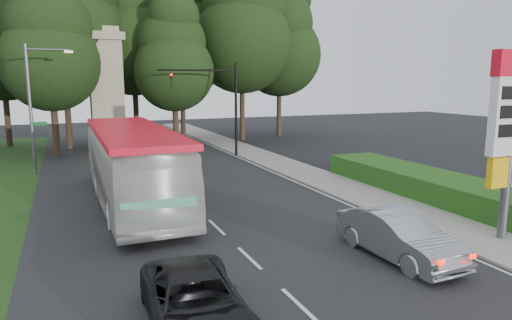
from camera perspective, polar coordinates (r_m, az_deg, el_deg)
name	(u,v)px	position (r m, az deg, el deg)	size (l,w,h in m)	color
ground	(309,315)	(12.16, 6.62, -18.67)	(120.00, 120.00, 0.00)	black
road_surface	(188,201)	(22.67, -8.49, -5.06)	(14.00, 80.00, 0.02)	black
sidewalk_right	(336,185)	(26.01, 9.96, -3.06)	(3.00, 80.00, 0.12)	gray
hedge	(430,185)	(24.68, 20.96, -2.99)	(3.00, 14.00, 1.20)	#1C4913
gas_station_pylon	(512,120)	(18.45, 29.41, 4.39)	(2.10, 0.45, 6.85)	#59595E
traffic_signal_mast	(220,96)	(35.06, -4.57, 7.96)	(6.10, 0.35, 7.20)	black
streetlight_signs	(34,104)	(31.34, -26.02, 6.36)	(2.75, 0.98, 8.00)	#59595E
monument	(106,90)	(39.41, -18.19, 8.33)	(3.00, 3.00, 10.05)	gray
tree_center_left	(60,4)	(42.72, -23.28, 17.44)	(10.08, 10.08, 19.80)	#2D2116
tree_center_right	(132,23)	(45.02, -15.22, 16.15)	(9.24, 9.24, 18.15)	#2D2116
tree_east_near	(181,42)	(47.79, -9.36, 14.36)	(8.12, 8.12, 15.95)	#2D2116
tree_east_mid	(242,22)	(45.66, -1.79, 16.81)	(9.52, 9.52, 18.70)	#2D2116
tree_far_east	(280,37)	(49.36, 2.96, 15.10)	(8.68, 8.68, 17.05)	#2D2116
tree_monument_left	(49,42)	(38.38, -24.47, 13.27)	(7.28, 7.28, 14.30)	#2D2116
tree_monument_right	(174,54)	(39.82, -10.26, 12.86)	(6.72, 6.72, 13.20)	#2D2116
transit_bus	(132,167)	(22.12, -15.19, -0.85)	(3.07, 13.11, 3.65)	silver
sedan_silver	(399,235)	(15.90, 17.40, -8.97)	(1.67, 4.79, 1.58)	#A1A3A8
suv_charcoal	(195,303)	(11.27, -7.62, -17.26)	(2.24, 4.86, 1.35)	black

